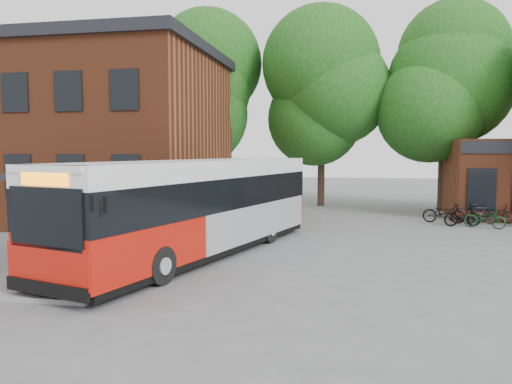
% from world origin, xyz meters
% --- Properties ---
extents(ground, '(100.00, 100.00, 0.00)m').
position_xyz_m(ground, '(0.00, 0.00, 0.00)').
color(ground, '#5D5D5F').
extents(station_building, '(18.40, 10.40, 8.50)m').
position_xyz_m(station_building, '(-13.00, 9.00, 4.25)').
color(station_building, brown).
rests_on(station_building, ground).
extents(bus_shelter, '(3.60, 7.00, 2.90)m').
position_xyz_m(bus_shelter, '(-4.50, -1.00, 1.45)').
color(bus_shelter, '#28282C').
rests_on(bus_shelter, ground).
extents(bike_rail, '(5.20, 0.10, 0.38)m').
position_xyz_m(bike_rail, '(9.28, 10.00, 0.19)').
color(bike_rail, '#28282C').
rests_on(bike_rail, ground).
extents(tree_0, '(7.92, 7.92, 11.00)m').
position_xyz_m(tree_0, '(-6.00, 16.00, 5.50)').
color(tree_0, '#184B14').
rests_on(tree_0, ground).
extents(tree_1, '(7.92, 7.92, 10.40)m').
position_xyz_m(tree_1, '(1.00, 17.00, 5.20)').
color(tree_1, '#184B14').
rests_on(tree_1, ground).
extents(tree_2, '(7.92, 7.92, 11.00)m').
position_xyz_m(tree_2, '(8.00, 16.00, 5.50)').
color(tree_2, '#184B14').
rests_on(tree_2, ground).
extents(city_bus, '(5.81, 12.54, 3.12)m').
position_xyz_m(city_bus, '(-1.95, 1.23, 1.56)').
color(city_bus, red).
rests_on(city_bus, ground).
extents(bicycle_0, '(1.97, 0.96, 0.99)m').
position_xyz_m(bicycle_0, '(7.24, 10.53, 0.49)').
color(bicycle_0, black).
rests_on(bicycle_0, ground).
extents(bicycle_1, '(1.74, 0.78, 1.01)m').
position_xyz_m(bicycle_1, '(7.89, 9.52, 0.50)').
color(bicycle_1, black).
rests_on(bicycle_1, ground).
extents(bicycle_2, '(1.83, 1.20, 0.91)m').
position_xyz_m(bicycle_2, '(8.74, 9.17, 0.45)').
color(bicycle_2, '#143F1D').
rests_on(bicycle_2, ground).
extents(bicycle_3, '(1.62, 0.61, 0.95)m').
position_xyz_m(bicycle_3, '(8.84, 10.43, 0.47)').
color(bicycle_3, black).
rests_on(bicycle_3, ground).
extents(bicycle_4, '(1.84, 0.98, 0.92)m').
position_xyz_m(bicycle_4, '(9.62, 10.92, 0.46)').
color(bicycle_4, black).
rests_on(bicycle_4, ground).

